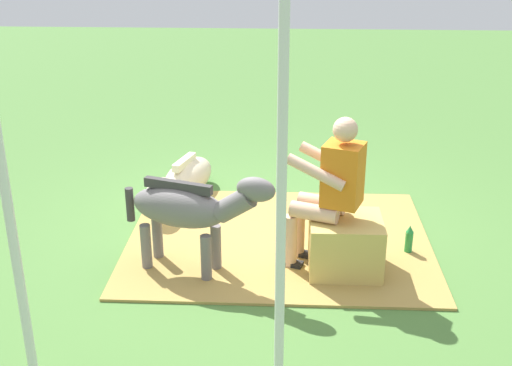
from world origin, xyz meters
TOP-DOWN VIEW (x-y plane):
  - ground_plane at (0.00, 0.00)m, footprint 24.00×24.00m
  - hay_patch at (-0.23, 0.09)m, footprint 2.79×2.22m
  - hay_bale at (-0.80, 0.62)m, footprint 0.60×0.54m
  - person_seated at (-0.64, 0.58)m, footprint 0.72×0.56m
  - pony_standing at (0.51, 0.69)m, footprint 1.31×0.61m
  - pony_lying at (0.80, -0.92)m, footprint 0.64×1.35m
  - soda_bottle at (-1.40, 0.28)m, footprint 0.07×0.07m
  - tent_pole_left at (-0.27, 2.17)m, footprint 0.06×0.06m
  - tent_pole_right at (1.29, 2.25)m, footprint 0.06×0.06m

SIDE VIEW (x-z plane):
  - ground_plane at x=0.00m, z-range 0.00..0.00m
  - hay_patch at x=-0.23m, z-range 0.00..0.02m
  - soda_bottle at x=-1.40m, z-range 0.00..0.27m
  - pony_lying at x=0.80m, z-range -0.02..0.40m
  - hay_bale at x=-0.80m, z-range 0.00..0.49m
  - pony_standing at x=0.51m, z-range 0.11..1.06m
  - person_seated at x=-0.64m, z-range 0.08..1.45m
  - tent_pole_left at x=-0.27m, z-range 0.00..2.45m
  - tent_pole_right at x=1.29m, z-range 0.00..2.45m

